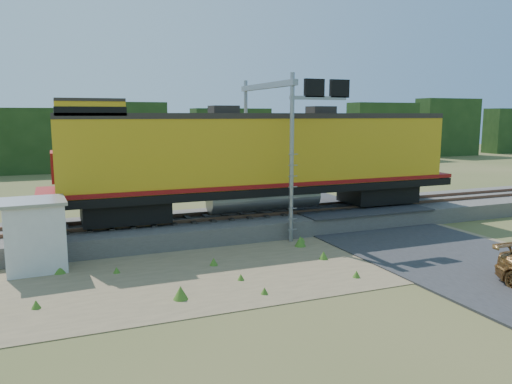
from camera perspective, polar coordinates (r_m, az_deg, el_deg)
name	(u,v)px	position (r m, az deg, el deg)	size (l,w,h in m)	color
ground	(277,267)	(18.93, 2.37, -8.57)	(140.00, 140.00, 0.00)	#475123
ballast	(225,224)	(24.22, -3.53, -3.72)	(70.00, 5.00, 0.80)	slate
rails	(225,215)	(24.12, -3.54, -2.61)	(70.00, 1.54, 0.16)	brown
dirt_shoulder	(222,269)	(18.67, -3.94, -8.78)	(26.00, 8.00, 0.03)	#8C7754
road	(414,242)	(23.16, 17.62, -5.51)	(7.00, 66.00, 0.86)	#38383A
tree_line_north	(129,139)	(55.00, -14.35, 5.86)	(130.00, 3.00, 6.50)	#1A3312
weed_clumps	(185,278)	(17.92, -8.15, -9.67)	(15.00, 6.20, 0.56)	#457521
locomotive	(259,157)	(24.35, 0.30, 3.98)	(20.73, 3.16, 5.35)	black
shed	(35,235)	(19.97, -23.93, -4.48)	(2.31, 2.31, 2.61)	silver
signal_gantry	(280,117)	(23.96, 2.71, 8.59)	(2.95, 6.20, 7.45)	gray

